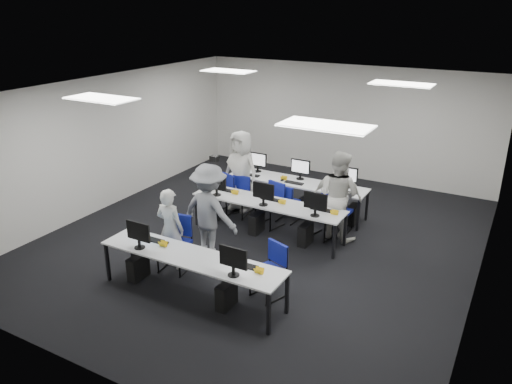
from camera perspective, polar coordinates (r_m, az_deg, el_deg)
The scene contains 23 objects.
room at distance 9.59m, azimuth 0.82°, elevation 2.73°, with size 9.00×9.02×3.00m.
ceiling_panels at distance 9.23m, azimuth 0.87°, elevation 11.52°, with size 5.20×4.60×0.02m.
desk_front at distance 8.05m, azimuth -7.41°, elevation -7.57°, with size 3.20×0.70×0.73m.
desk_mid at distance 10.04m, azimuth 1.34°, elevation -1.41°, with size 3.20×0.70×0.73m.
desk_back at distance 11.21m, azimuth 4.68°, elevation 0.98°, with size 3.20×0.70×0.73m.
equipment_front at distance 8.29m, azimuth -8.47°, elevation -9.25°, with size 2.51×0.41×1.19m.
equipment_mid at distance 10.23m, azimuth 0.32°, elevation -2.91°, with size 2.91×0.41×1.19m.
equipment_back at distance 11.27m, azimuth 5.55°, elevation -0.69°, with size 2.91×0.41×1.19m.
chair_0 at distance 9.05m, azimuth -9.16°, elevation -6.91°, with size 0.54×0.58×0.98m.
chair_1 at distance 8.18m, azimuth 1.51°, elevation -10.04°, with size 0.58×0.60×0.90m.
chair_2 at distance 11.13m, azimuth -2.01°, elevation -1.35°, with size 0.47×0.50×0.87m.
chair_3 at distance 10.63m, azimuth 1.67°, elevation -2.35°, with size 0.56×0.59×0.93m.
chair_4 at distance 10.21m, azimuth 7.73°, elevation -3.69°, with size 0.52×0.55×0.86m.
chair_5 at distance 11.44m, azimuth -2.41°, elevation -0.67°, with size 0.57×0.60×0.90m.
chair_6 at distance 10.89m, azimuth 3.68°, elevation -1.96°, with size 0.44×0.47×0.84m.
chair_7 at distance 10.50m, azimuth 9.53°, elevation -3.08°, with size 0.44×0.48×0.87m.
handbag at distance 10.75m, azimuth -5.27°, elevation 1.10°, with size 0.33×0.21×0.27m, color #93774C.
student_0 at distance 8.96m, azimuth -9.77°, elevation -4.13°, with size 0.54×0.36×1.49m, color beige.
student_1 at distance 10.01m, azimuth 9.35°, elevation -0.35°, with size 0.88×0.69×1.81m, color beige.
student_2 at distance 11.25m, azimuth -1.71°, elevation 2.42°, with size 0.90×0.59×1.85m, color beige.
student_3 at distance 10.10m, azimuth 9.21°, elevation -0.62°, with size 0.97×0.40×1.66m, color beige.
photographer at distance 9.17m, azimuth -5.34°, elevation -2.23°, with size 1.17×0.67×1.81m, color slate.
dslr_camera at distance 8.97m, azimuth -4.83°, elevation 3.82°, with size 0.14×0.18×0.10m, color black.
Camera 1 is at (4.30, -8.02, 4.50)m, focal length 35.00 mm.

